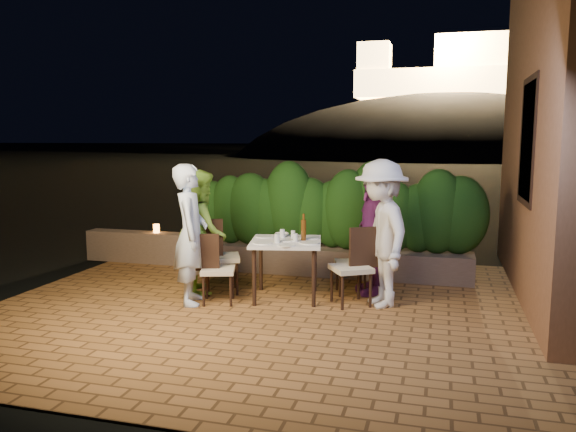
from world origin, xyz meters
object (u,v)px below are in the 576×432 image
at_px(chair_right_back, 351,262).
at_px(diner_green, 202,231).
at_px(chair_right_front, 351,266).
at_px(chair_left_back, 222,256).
at_px(dining_table, 286,269).
at_px(parapet_lamp, 156,229).
at_px(diner_purple, 373,233).
at_px(bowl, 282,235).
at_px(diner_white, 381,233).
at_px(chair_left_front, 218,268).
at_px(beer_bottle, 304,227).
at_px(diner_blue, 191,234).

bearing_deg(chair_right_back, diner_green, -6.08).
bearing_deg(chair_right_front, chair_left_back, -35.16).
distance_m(dining_table, chair_right_front, 0.86).
bearing_deg(chair_right_back, chair_left_back, -4.46).
bearing_deg(parapet_lamp, chair_left_back, -38.90).
bearing_deg(diner_purple, bowl, -103.31).
distance_m(bowl, diner_green, 1.07).
distance_m(chair_left_back, diner_green, 0.42).
distance_m(chair_right_back, diner_purple, 0.48).
distance_m(chair_left_back, diner_purple, 2.01).
xyz_separation_m(bowl, chair_right_back, (0.90, 0.14, -0.35)).
distance_m(chair_right_back, diner_green, 2.01).
bearing_deg(diner_white, chair_right_front, -105.63).
xyz_separation_m(chair_left_front, diner_purple, (1.79, 0.94, 0.38)).
bearing_deg(beer_bottle, parapet_lamp, 154.38).
bearing_deg(parapet_lamp, chair_right_front, -23.31).
relative_size(dining_table, bowl, 4.98).
bearing_deg(chair_left_back, diner_green, 157.93).
relative_size(chair_right_front, diner_green, 0.59).
relative_size(diner_purple, parapet_lamp, 11.59).
relative_size(beer_bottle, chair_right_back, 0.40).
bearing_deg(dining_table, beer_bottle, 18.46).
bearing_deg(bowl, dining_table, -65.30).
bearing_deg(beer_bottle, chair_right_front, -12.16).
distance_m(dining_table, bowl, 0.51).
bearing_deg(chair_right_front, diner_green, -34.47).
distance_m(chair_left_front, diner_white, 2.05).
relative_size(bowl, diner_purple, 0.11).
relative_size(chair_right_back, diner_blue, 0.49).
bearing_deg(parapet_lamp, diner_blue, -51.67).
height_order(chair_right_back, diner_purple, diner_purple).
relative_size(chair_right_back, parapet_lamp, 6.07).
relative_size(beer_bottle, parapet_lamp, 2.44).
height_order(bowl, diner_white, diner_white).
xyz_separation_m(bowl, parapet_lamp, (-2.47, 1.13, -0.20)).
bearing_deg(diner_green, diner_white, -118.66).
relative_size(beer_bottle, chair_left_front, 0.39).
xyz_separation_m(beer_bottle, diner_purple, (0.82, 0.45, -0.11)).
xyz_separation_m(bowl, diner_blue, (-0.94, -0.80, 0.09)).
xyz_separation_m(chair_left_back, diner_purple, (1.93, 0.48, 0.32)).
bearing_deg(diner_blue, parapet_lamp, 18.76).
bearing_deg(bowl, chair_right_front, -19.97).
xyz_separation_m(dining_table, parapet_lamp, (-2.60, 1.42, 0.20)).
bearing_deg(bowl, diner_green, -166.21).
distance_m(beer_bottle, diner_green, 1.39).
relative_size(beer_bottle, chair_left_back, 0.35).
xyz_separation_m(beer_bottle, chair_right_front, (0.63, -0.14, -0.44)).
bearing_deg(chair_left_back, chair_right_front, -27.12).
height_order(dining_table, bowl, bowl).
height_order(dining_table, chair_left_back, chair_left_back).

